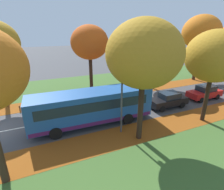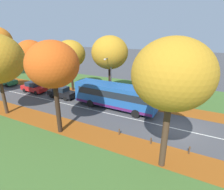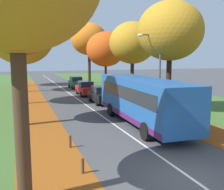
# 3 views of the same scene
# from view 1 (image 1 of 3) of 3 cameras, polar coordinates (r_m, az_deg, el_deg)

# --- Properties ---
(grass_verge_left) EXTENTS (12.00, 90.00, 0.01)m
(grass_verge_left) POSITION_cam_1_polar(r_m,az_deg,el_deg) (30.08, 9.66, 5.24)
(grass_verge_left) COLOR #3D6028
(grass_verge_left) RESTS_ON ground
(leaf_litter_left) EXTENTS (2.80, 60.00, 0.00)m
(leaf_litter_left) POSITION_cam_1_polar(r_m,az_deg,el_deg) (23.36, 3.45, 1.03)
(leaf_litter_left) COLOR #8C4714
(leaf_litter_left) RESTS_ON grass_verge_left
(leaf_litter_right) EXTENTS (2.80, 60.00, 0.00)m
(leaf_litter_right) POSITION_cam_1_polar(r_m,az_deg,el_deg) (16.47, 18.38, -8.87)
(leaf_litter_right) COLOR #8C4714
(leaf_litter_right) RESTS_ON grass_verge_right
(road_centre_line) EXTENTS (0.12, 80.00, 0.01)m
(road_centre_line) POSITION_cam_1_polar(r_m,az_deg,el_deg) (23.36, 22.01, -0.52)
(road_centre_line) COLOR silver
(road_centre_line) RESTS_ON ground
(tree_left_near) EXTENTS (4.42, 4.42, 8.40)m
(tree_left_near) POSITION_cam_1_polar(r_m,az_deg,el_deg) (21.42, -7.31, 16.55)
(tree_left_near) COLOR black
(tree_left_near) RESTS_ON ground
(tree_left_mid) EXTENTS (5.85, 5.85, 8.94)m
(tree_left_mid) POSITION_cam_1_polar(r_m,az_deg,el_deg) (24.99, 12.45, 16.63)
(tree_left_mid) COLOR #422D1E
(tree_left_mid) RESTS_ON ground
(tree_left_far) EXTENTS (5.65, 5.65, 9.98)m
(tree_left_far) POSITION_cam_1_polar(r_m,az_deg,el_deg) (31.22, 27.11, 17.72)
(tree_left_far) COLOR #382619
(tree_left_far) RESTS_ON ground
(tree_right_near) EXTENTS (5.01, 5.01, 8.59)m
(tree_right_near) POSITION_cam_1_polar(r_m,az_deg,el_deg) (11.71, 10.41, 12.85)
(tree_right_near) COLOR black
(tree_right_near) RESTS_ON ground
(tree_right_mid) EXTENTS (4.67, 4.67, 7.90)m
(tree_right_mid) POSITION_cam_1_polar(r_m,az_deg,el_deg) (16.64, 30.56, 10.75)
(tree_right_mid) COLOR black
(tree_right_mid) RESTS_ON ground
(bollard_second) EXTENTS (0.12, 0.12, 0.60)m
(bollard_second) POSITION_cam_1_polar(r_m,az_deg,el_deg) (20.09, -27.90, -3.93)
(bollard_second) COLOR #4C3823
(bollard_second) RESTS_ON ground
(bollard_third) EXTENTS (0.12, 0.12, 0.61)m
(bollard_third) POSITION_cam_1_polar(r_m,az_deg,el_deg) (19.93, -19.39, -2.79)
(bollard_third) COLOR #4C3823
(bollard_third) RESTS_ON ground
(streetlamp_right) EXTENTS (1.89, 0.28, 6.00)m
(streetlamp_right) POSITION_cam_1_polar(r_m,az_deg,el_deg) (13.23, 2.61, 2.61)
(streetlamp_right) COLOR #47474C
(streetlamp_right) RESTS_ON ground
(bus) EXTENTS (2.90, 10.48, 2.98)m
(bus) POSITION_cam_1_polar(r_m,az_deg,el_deg) (15.05, -6.65, -3.54)
(bus) COLOR #1E5199
(bus) RESTS_ON ground
(car_black_lead) EXTENTS (1.84, 4.23, 1.62)m
(car_black_lead) POSITION_cam_1_polar(r_m,az_deg,el_deg) (19.50, 17.87, -1.51)
(car_black_lead) COLOR black
(car_black_lead) RESTS_ON ground
(car_red_following) EXTENTS (1.82, 4.22, 1.62)m
(car_red_following) POSITION_cam_1_polar(r_m,az_deg,el_deg) (23.56, 28.01, 0.80)
(car_red_following) COLOR #B21919
(car_red_following) RESTS_ON ground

